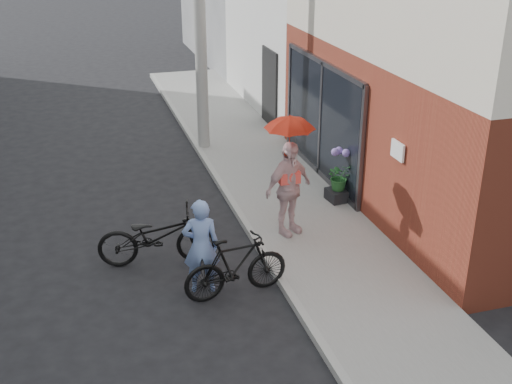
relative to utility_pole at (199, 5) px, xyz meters
name	(u,v)px	position (x,y,z in m)	size (l,w,h in m)	color
ground	(218,280)	(-1.10, -6.00, -3.50)	(80.00, 80.00, 0.00)	black
sidewalk	(297,209)	(1.00, -4.00, -3.44)	(2.20, 24.00, 0.12)	gray
curb	(241,217)	(-0.16, -4.00, -3.44)	(0.12, 24.00, 0.12)	#9E9E99
utility_pole	(199,5)	(0.00, 0.00, 0.00)	(0.28, 0.28, 7.00)	#9E9E99
officer	(201,246)	(-1.39, -6.22, -2.72)	(0.57, 0.37, 1.55)	#718CC9
bike_left	(157,236)	(-1.93, -5.21, -2.99)	(0.68, 1.96, 1.03)	black
bike_right	(236,266)	(-0.92, -6.50, -3.00)	(0.47, 1.67, 1.00)	black
kimono_woman	(288,189)	(0.45, -4.97, -2.52)	(1.01, 0.42, 1.73)	beige
parasol	(290,122)	(0.45, -4.97, -1.29)	(0.83, 0.83, 0.73)	red
planter	(339,195)	(1.90, -3.93, -3.27)	(0.44, 0.44, 0.23)	black
potted_plant	(340,177)	(1.90, -3.93, -2.87)	(0.51, 0.44, 0.56)	#235927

